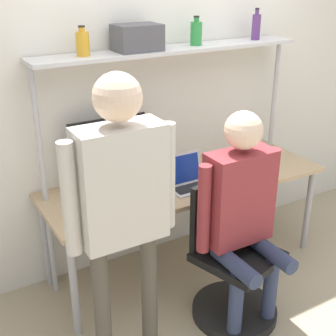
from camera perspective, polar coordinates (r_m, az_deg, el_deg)
name	(u,v)px	position (r m, az deg, el deg)	size (l,w,h in m)	color
ground_plane	(212,290)	(3.49, 5.36, -14.58)	(12.00, 12.00, 0.00)	tan
wall_back	(160,83)	(3.47, -1.01, 10.26)	(8.00, 0.06, 2.70)	silver
desk	(186,188)	(3.39, 2.20, -2.42)	(2.07, 0.70, 0.73)	tan
shelf_unit	(172,78)	(3.30, 0.51, 10.95)	(1.97, 0.27, 1.63)	silver
monitor	(109,149)	(3.20, -7.22, 2.36)	(0.56, 0.20, 0.49)	black
laptop	(186,178)	(3.24, 2.25, -1.19)	(0.28, 0.22, 0.23)	#BCBCC1
cell_phone	(216,178)	(3.39, 5.92, -1.24)	(0.07, 0.15, 0.01)	black
office_chair	(231,276)	(3.15, 7.72, -12.90)	(0.57, 0.57, 0.93)	black
person_seated	(242,204)	(2.84, 9.04, -4.41)	(0.58, 0.47, 1.40)	#2D3856
person_standing	(122,195)	(2.32, -5.67, -3.29)	(0.60, 0.23, 1.71)	#4C473D
bottle_green	(196,33)	(3.35, 3.45, 16.11)	(0.08, 0.08, 0.20)	#2D8C3F
bottle_purple	(256,26)	(3.67, 10.69, 16.60)	(0.06, 0.06, 0.23)	#593372
bottle_amber	(83,43)	(2.98, -10.37, 14.73)	(0.08, 0.08, 0.18)	gold
storage_box	(137,38)	(3.12, -3.78, 15.57)	(0.29, 0.21, 0.17)	#4C4C51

